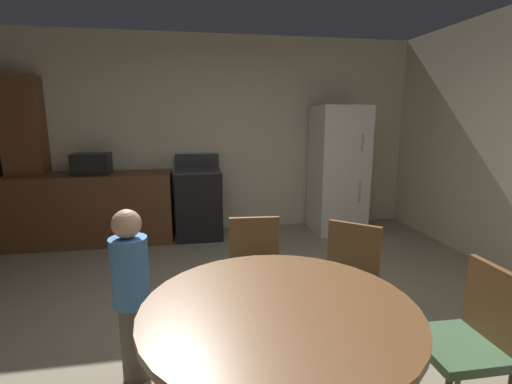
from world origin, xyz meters
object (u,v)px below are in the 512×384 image
object	(u,v)px
oven_range	(199,203)
dining_table	(279,336)
chair_north	(256,269)
chair_northeast	(347,278)
refrigerator	(338,170)
chair_east	(471,336)
microwave	(92,164)
person_child	(131,292)

from	to	relation	value
oven_range	dining_table	distance (m)	3.40
chair_north	chair_northeast	bearing A→B (deg)	71.02
refrigerator	chair_east	size ratio (longest dim) A/B	2.02
microwave	chair_north	xyz separation A→B (m)	(1.68, -2.37, -0.53)
refrigerator	microwave	distance (m)	3.27
chair_northeast	chair_east	distance (m)	0.84
microwave	chair_northeast	xyz separation A→B (m)	(2.29, -2.63, -0.53)
chair_north	refrigerator	bearing A→B (deg)	149.66
chair_north	chair_northeast	size ratio (longest dim) A/B	1.00
dining_table	chair_northeast	distance (m)	1.02
chair_east	person_child	bearing A→B (deg)	-19.27
oven_range	chair_northeast	size ratio (longest dim) A/B	1.26
chair_north	chair_northeast	world-z (taller)	same
dining_table	microwave	bearing A→B (deg)	115.43
chair_northeast	person_child	size ratio (longest dim) A/B	0.80
chair_north	oven_range	bearing A→B (deg)	-167.35
refrigerator	person_child	distance (m)	3.63
microwave	person_child	world-z (taller)	microwave
refrigerator	dining_table	xyz separation A→B (m)	(-1.65, -3.33, -0.27)
chair_northeast	chair_east	world-z (taller)	same
dining_table	chair_northeast	bearing A→B (deg)	48.10
oven_range	refrigerator	size ratio (longest dim) A/B	0.62
oven_range	dining_table	size ratio (longest dim) A/B	0.86
chair_northeast	oven_range	bearing A→B (deg)	-117.83
refrigerator	chair_northeast	xyz separation A→B (m)	(-0.97, -2.58, -0.38)
oven_range	chair_northeast	xyz separation A→B (m)	(0.97, -2.63, 0.03)
dining_table	chair_north	bearing A→B (deg)	86.05
dining_table	person_child	size ratio (longest dim) A/B	1.17
chair_east	oven_range	bearing A→B (deg)	-67.93
oven_range	dining_table	bearing A→B (deg)	-85.05
oven_range	microwave	distance (m)	1.43
chair_east	person_child	xyz separation A→B (m)	(-1.77, 0.66, 0.08)
person_child	oven_range	bearing A→B (deg)	120.56
chair_north	chair_east	distance (m)	1.40
oven_range	refrigerator	bearing A→B (deg)	-1.58
microwave	chair_north	bearing A→B (deg)	-54.69
person_child	chair_north	bearing A→B (deg)	64.57
dining_table	person_child	world-z (taller)	person_child
oven_range	chair_north	size ratio (longest dim) A/B	1.26
microwave	refrigerator	bearing A→B (deg)	-0.88
refrigerator	chair_northeast	distance (m)	2.78
refrigerator	chair_north	world-z (taller)	refrigerator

